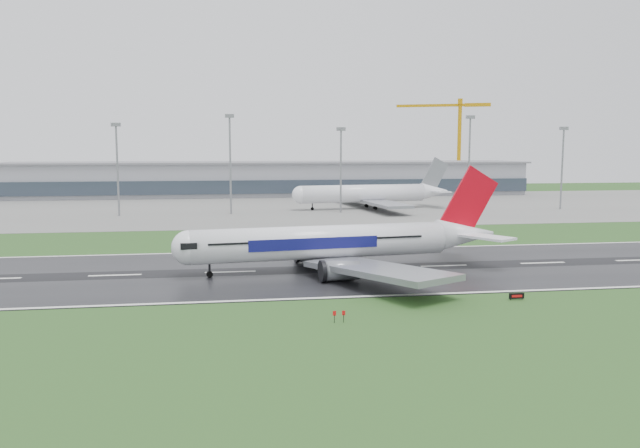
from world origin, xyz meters
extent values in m
plane|color=#21461A|center=(0.00, 0.00, 0.00)|extent=(520.00, 520.00, 0.00)
cube|color=black|center=(0.00, 0.00, 0.05)|extent=(400.00, 45.00, 0.10)
cube|color=slate|center=(0.00, 125.00, 0.04)|extent=(400.00, 130.00, 0.08)
cube|color=gray|center=(0.00, 185.00, 7.50)|extent=(240.00, 36.00, 15.00)
cylinder|color=gray|center=(-55.46, 100.00, 14.56)|extent=(0.64, 0.64, 29.13)
cylinder|color=gray|center=(-19.04, 100.00, 16.09)|extent=(0.64, 0.64, 32.18)
cylinder|color=gray|center=(18.52, 100.00, 14.02)|extent=(0.64, 0.64, 28.04)
cylinder|color=gray|center=(64.63, 100.00, 16.19)|extent=(0.64, 0.64, 32.39)
cylinder|color=gray|center=(100.06, 100.00, 14.32)|extent=(0.64, 0.64, 28.63)
camera|label=1|loc=(-20.38, -111.50, 22.21)|focal=35.08mm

